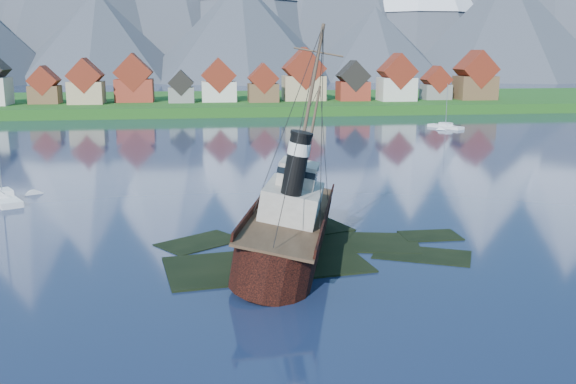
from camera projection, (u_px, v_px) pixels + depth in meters
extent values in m
plane|color=#15203D|center=(296.00, 257.00, 60.45)|extent=(1400.00, 1400.00, 0.00)
cube|color=black|center=(267.00, 269.00, 58.18)|extent=(19.08, 11.42, 1.00)
cube|color=black|center=(349.00, 246.00, 65.21)|extent=(15.15, 9.76, 1.00)
cube|color=black|center=(302.00, 233.00, 69.49)|extent=(11.45, 9.06, 1.00)
cube|color=black|center=(422.00, 259.00, 61.19)|extent=(10.27, 8.34, 1.00)
cube|color=black|center=(200.00, 246.00, 65.13)|extent=(9.42, 8.68, 1.00)
cube|color=black|center=(430.00, 239.00, 67.38)|extent=(6.00, 4.00, 1.00)
cube|color=#184F16|center=(224.00, 106.00, 224.88)|extent=(600.00, 80.00, 3.20)
cube|color=#3F3D38|center=(229.00, 117.00, 188.13)|extent=(600.00, 2.50, 2.00)
cube|color=brown|center=(45.00, 95.00, 199.67)|extent=(9.00, 8.00, 5.50)
cube|color=maroon|center=(44.00, 80.00, 198.73)|extent=(9.16, 8.16, 9.16)
cube|color=tan|center=(86.00, 93.00, 198.38)|extent=(10.50, 9.00, 6.80)
cube|color=maroon|center=(85.00, 75.00, 197.24)|extent=(10.69, 9.18, 10.69)
cube|color=maroon|center=(134.00, 90.00, 206.02)|extent=(12.00, 8.50, 7.20)
cube|color=maroon|center=(133.00, 72.00, 204.78)|extent=(12.22, 8.67, 12.22)
cube|color=slate|center=(181.00, 95.00, 203.46)|extent=(8.00, 7.00, 4.80)
cube|color=black|center=(181.00, 83.00, 202.63)|extent=(8.15, 7.14, 8.15)
cube|color=beige|center=(219.00, 91.00, 207.80)|extent=(11.00, 9.50, 6.40)
cube|color=maroon|center=(219.00, 75.00, 206.69)|extent=(11.20, 9.69, 11.20)
cube|color=brown|center=(263.00, 93.00, 205.88)|extent=(9.50, 8.00, 5.80)
cube|color=maroon|center=(263.00, 78.00, 204.89)|extent=(9.67, 8.16, 9.67)
cube|color=tan|center=(304.00, 88.00, 212.36)|extent=(13.50, 10.00, 8.00)
cube|color=maroon|center=(304.00, 68.00, 210.98)|extent=(13.75, 10.20, 13.75)
cube|color=maroon|center=(353.00, 91.00, 211.81)|extent=(10.00, 8.50, 6.20)
cube|color=black|center=(353.00, 76.00, 210.75)|extent=(10.18, 8.67, 10.18)
cube|color=beige|center=(397.00, 89.00, 210.65)|extent=(11.50, 9.00, 7.50)
cube|color=maroon|center=(397.00, 71.00, 209.40)|extent=(11.71, 9.18, 11.71)
cube|color=slate|center=(436.00, 92.00, 216.81)|extent=(9.00, 7.50, 5.00)
cube|color=maroon|center=(436.00, 79.00, 215.92)|extent=(9.16, 7.65, 9.16)
cube|color=brown|center=(475.00, 88.00, 216.32)|extent=(12.50, 10.00, 7.80)
cube|color=maroon|center=(476.00, 69.00, 215.00)|extent=(12.73, 10.20, 12.73)
cone|color=#2D333D|center=(99.00, 38.00, 406.97)|extent=(120.00, 120.00, 58.00)
cone|color=#2D333D|center=(241.00, 32.00, 413.38)|extent=(136.00, 136.00, 66.00)
cone|color=#2D333D|center=(375.00, 45.00, 431.08)|extent=(110.00, 110.00, 50.00)
cone|color=#2D333D|center=(504.00, 26.00, 437.59)|extent=(150.00, 150.00, 75.00)
cube|color=black|center=(284.00, 233.00, 60.73)|extent=(6.67, 19.22, 4.00)
cone|color=black|center=(270.00, 203.00, 72.80)|extent=(6.67, 6.67, 6.67)
cylinder|color=black|center=(300.00, 266.00, 51.44)|extent=(6.67, 6.67, 4.00)
cube|color=#4C3826|center=(284.00, 212.00, 60.28)|extent=(6.54, 25.36, 0.24)
cube|color=black|center=(250.00, 208.00, 59.76)|extent=(0.19, 24.56, 0.86)
cube|color=black|center=(317.00, 206.00, 60.62)|extent=(0.19, 24.56, 0.86)
cube|color=#ADA89E|center=(286.00, 200.00, 58.59)|extent=(4.96, 8.10, 2.86)
cube|color=#ADA89E|center=(285.00, 172.00, 58.98)|extent=(3.43, 3.81, 2.10)
cylinder|color=black|center=(291.00, 162.00, 54.67)|extent=(1.81, 1.81, 5.34)
cylinder|color=silver|center=(291.00, 146.00, 54.38)|extent=(1.91, 1.91, 1.05)
cylinder|color=#473828|center=(274.00, 139.00, 66.41)|extent=(0.27, 0.27, 11.44)
cylinder|color=#473828|center=(287.00, 94.00, 55.58)|extent=(0.31, 0.31, 12.39)
cube|color=white|center=(3.00, 200.00, 82.96)|extent=(7.25, 10.41, 1.32)
cube|color=white|center=(2.00, 193.00, 82.74)|extent=(3.41, 3.66, 0.77)
cube|color=white|center=(445.00, 128.00, 161.46)|extent=(6.79, 10.02, 1.20)
cube|color=white|center=(446.00, 124.00, 161.25)|extent=(3.23, 3.49, 0.70)
cylinder|color=gray|center=(447.00, 105.00, 160.21)|extent=(0.14, 0.14, 10.38)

